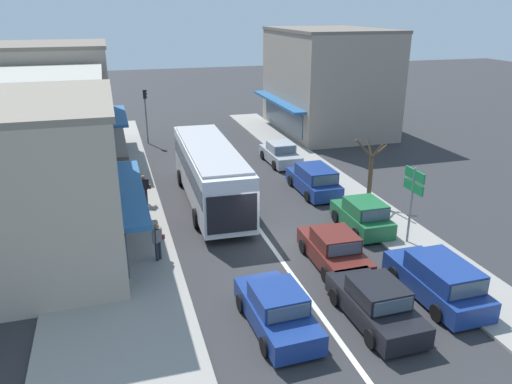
% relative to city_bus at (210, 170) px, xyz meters
% --- Properties ---
extents(ground_plane, '(140.00, 140.00, 0.00)m').
position_rel_city_bus_xyz_m(ground_plane, '(1.54, -5.89, -1.88)').
color(ground_plane, '#2D2D30').
extents(lane_centre_line, '(0.20, 28.00, 0.01)m').
position_rel_city_bus_xyz_m(lane_centre_line, '(1.54, -1.89, -1.88)').
color(lane_centre_line, silver).
rests_on(lane_centre_line, ground).
extents(sidewalk_left, '(5.20, 44.00, 0.14)m').
position_rel_city_bus_xyz_m(sidewalk_left, '(-5.26, 0.11, -1.81)').
color(sidewalk_left, gray).
rests_on(sidewalk_left, ground).
extents(kerb_right, '(2.80, 44.00, 0.12)m').
position_rel_city_bus_xyz_m(kerb_right, '(7.74, 0.11, -1.82)').
color(kerb_right, gray).
rests_on(kerb_right, ground).
extents(shopfront_corner_near, '(8.89, 9.06, 6.82)m').
position_rel_city_bus_xyz_m(shopfront_corner_near, '(-8.64, -4.31, 1.53)').
color(shopfront_corner_near, '#B2A38E').
rests_on(shopfront_corner_near, ground).
extents(shopfront_mid_block, '(8.17, 7.39, 6.81)m').
position_rel_city_bus_xyz_m(shopfront_mid_block, '(-8.64, 4.03, 1.52)').
color(shopfront_mid_block, silver).
rests_on(shopfront_mid_block, ground).
extents(shopfront_far_end, '(8.95, 7.86, 7.82)m').
position_rel_city_bus_xyz_m(shopfront_far_end, '(-8.64, 11.94, 2.03)').
color(shopfront_far_end, gray).
rests_on(shopfront_far_end, ground).
extents(building_right_far, '(8.95, 11.45, 8.44)m').
position_rel_city_bus_xyz_m(building_right_far, '(13.02, 14.17, 2.33)').
color(building_right_far, gray).
rests_on(building_right_far, ground).
extents(city_bus, '(2.93, 10.91, 3.23)m').
position_rel_city_bus_xyz_m(city_bus, '(0.00, 0.00, 0.00)').
color(city_bus, silver).
rests_on(city_bus, ground).
extents(sedan_adjacent_lane_lead, '(1.97, 4.24, 1.47)m').
position_rel_city_bus_xyz_m(sedan_adjacent_lane_lead, '(3.16, -12.26, -1.22)').
color(sedan_adjacent_lane_lead, black).
rests_on(sedan_adjacent_lane_lead, ground).
extents(sedan_behind_bus_mid, '(1.97, 4.24, 1.47)m').
position_rel_city_bus_xyz_m(sedan_behind_bus_mid, '(3.49, -8.22, -1.22)').
color(sedan_behind_bus_mid, '#561E19').
rests_on(sedan_behind_bus_mid, ground).
extents(sedan_queue_gap_filler, '(2.03, 4.27, 1.47)m').
position_rel_city_bus_xyz_m(sedan_queue_gap_filler, '(-0.16, -11.67, -1.22)').
color(sedan_queue_gap_filler, navy).
rests_on(sedan_queue_gap_filler, ground).
extents(parked_wagon_kerb_front, '(1.98, 4.52, 1.58)m').
position_rel_city_bus_xyz_m(parked_wagon_kerb_front, '(6.04, -11.65, -1.14)').
color(parked_wagon_kerb_front, navy).
rests_on(parked_wagon_kerb_front, ground).
extents(parked_hatchback_kerb_second, '(1.84, 3.71, 1.54)m').
position_rel_city_bus_xyz_m(parked_hatchback_kerb_second, '(6.25, -5.44, -1.17)').
color(parked_hatchback_kerb_second, '#1E6638').
rests_on(parked_hatchback_kerb_second, ground).
extents(parked_wagon_kerb_third, '(1.94, 4.50, 1.58)m').
position_rel_city_bus_xyz_m(parked_wagon_kerb_third, '(6.02, -0.03, -1.14)').
color(parked_wagon_kerb_third, navy).
rests_on(parked_wagon_kerb_third, ground).
extents(parked_sedan_kerb_rear, '(1.94, 4.22, 1.47)m').
position_rel_city_bus_xyz_m(parked_sedan_kerb_rear, '(6.04, 5.93, -1.22)').
color(parked_sedan_kerb_rear, '#9EA3A8').
rests_on(parked_sedan_kerb_rear, ground).
extents(traffic_light_downstreet, '(0.33, 0.24, 4.20)m').
position_rel_city_bus_xyz_m(traffic_light_downstreet, '(-2.18, 13.87, 0.97)').
color(traffic_light_downstreet, gray).
rests_on(traffic_light_downstreet, ground).
extents(directional_road_sign, '(0.10, 1.40, 3.60)m').
position_rel_city_bus_xyz_m(directional_road_sign, '(7.49, -7.42, 0.82)').
color(directional_road_sign, gray).
rests_on(directional_road_sign, ground).
extents(street_tree_right, '(1.86, 1.67, 3.72)m').
position_rel_city_bus_xyz_m(street_tree_right, '(8.11, -2.63, -0.12)').
color(street_tree_right, brown).
rests_on(street_tree_right, ground).
extents(pedestrian_with_handbag_near, '(0.65, 0.39, 1.63)m').
position_rel_city_bus_xyz_m(pedestrian_with_handbag_near, '(-3.47, 0.51, -0.81)').
color(pedestrian_with_handbag_near, '#232838').
rests_on(pedestrian_with_handbag_near, sidewalk_left).
extents(pedestrian_browsing_midblock, '(0.54, 0.57, 1.63)m').
position_rel_city_bus_xyz_m(pedestrian_browsing_midblock, '(-3.45, -6.02, -0.81)').
color(pedestrian_browsing_midblock, '#232838').
rests_on(pedestrian_browsing_midblock, sidewalk_left).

